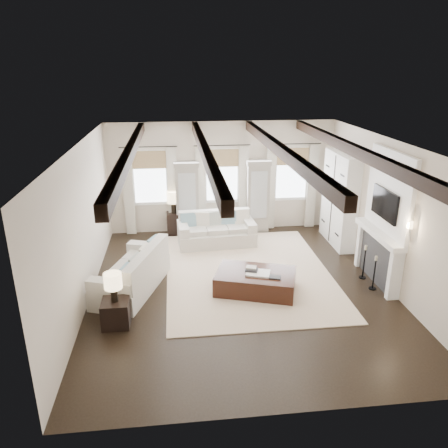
{
  "coord_description": "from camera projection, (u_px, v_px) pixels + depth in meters",
  "views": [
    {
      "loc": [
        -1.35,
        -8.51,
        4.67
      ],
      "look_at": [
        -0.25,
        1.05,
        1.15
      ],
      "focal_mm": 35.0,
      "sensor_mm": 36.0,
      "label": 1
    }
  ],
  "objects": [
    {
      "name": "side_table_back",
      "position": [
        174.0,
        223.0,
        12.73
      ],
      "size": [
        0.42,
        0.42,
        0.63
      ],
      "primitive_type": "cube",
      "color": "black",
      "rests_on": "ground"
    },
    {
      "name": "side_table_front",
      "position": [
        116.0,
        313.0,
        8.25
      ],
      "size": [
        0.51,
        0.51,
        0.51
      ],
      "primitive_type": "cube",
      "color": "black",
      "rests_on": "ground"
    },
    {
      "name": "lamp_front",
      "position": [
        113.0,
        282.0,
        8.03
      ],
      "size": [
        0.33,
        0.33,
        0.58
      ],
      "color": "black",
      "rests_on": "side_table_front"
    },
    {
      "name": "tray",
      "position": [
        258.0,
        273.0,
        9.36
      ],
      "size": [
        0.59,
        0.52,
        0.04
      ],
      "primitive_type": "cube",
      "rotation": [
        0.0,
        0.0,
        -0.32
      ],
      "color": "white",
      "rests_on": "ottoman"
    },
    {
      "name": "book_upper",
      "position": [
        251.0,
        267.0,
        9.46
      ],
      "size": [
        0.26,
        0.23,
        0.03
      ],
      "primitive_type": "cube",
      "rotation": [
        0.0,
        0.0,
        -0.32
      ],
      "color": "beige",
      "rests_on": "book_lower"
    },
    {
      "name": "candlestick_near",
      "position": [
        374.0,
        275.0,
        9.55
      ],
      "size": [
        0.16,
        0.16,
        0.79
      ],
      "color": "black",
      "rests_on": "ground"
    },
    {
      "name": "ottoman",
      "position": [
        256.0,
        282.0,
        9.51
      ],
      "size": [
        1.93,
        1.53,
        0.44
      ],
      "primitive_type": "cube",
      "rotation": [
        0.0,
        0.0,
        -0.32
      ],
      "color": "black",
      "rests_on": "ground"
    },
    {
      "name": "room_shell",
      "position": [
        268.0,
        194.0,
        9.96
      ],
      "size": [
        6.54,
        7.54,
        3.22
      ],
      "color": "beige",
      "rests_on": "ground"
    },
    {
      "name": "area_rug",
      "position": [
        248.0,
        272.0,
        10.43
      ],
      "size": [
        3.83,
        4.99,
        0.02
      ],
      "primitive_type": "cube",
      "color": "beige",
      "rests_on": "ground"
    },
    {
      "name": "sofa_back",
      "position": [
        216.0,
        231.0,
        11.99
      ],
      "size": [
        2.13,
        1.07,
        0.89
      ],
      "color": "beige",
      "rests_on": "ground"
    },
    {
      "name": "ground",
      "position": [
        240.0,
        288.0,
        9.69
      ],
      "size": [
        7.5,
        7.5,
        0.0
      ],
      "primitive_type": "plane",
      "color": "black",
      "rests_on": "ground"
    },
    {
      "name": "lamp_back",
      "position": [
        173.0,
        198.0,
        12.47
      ],
      "size": [
        0.38,
        0.38,
        0.65
      ],
      "color": "black",
      "rests_on": "side_table_back"
    },
    {
      "name": "book_lower",
      "position": [
        252.0,
        270.0,
        9.42
      ],
      "size": [
        0.31,
        0.27,
        0.04
      ],
      "primitive_type": "cube",
      "rotation": [
        0.0,
        0.0,
        -0.32
      ],
      "color": "#262628",
      "rests_on": "tray"
    },
    {
      "name": "candlestick_far",
      "position": [
        364.0,
        265.0,
        10.05
      ],
      "size": [
        0.17,
        0.17,
        0.82
      ],
      "color": "black",
      "rests_on": "ground"
    },
    {
      "name": "book_loose",
      "position": [
        275.0,
        277.0,
        9.19
      ],
      "size": [
        0.28,
        0.25,
        0.03
      ],
      "primitive_type": "cube",
      "rotation": [
        0.0,
        0.0,
        -0.32
      ],
      "color": "#262628",
      "rests_on": "ottoman"
    },
    {
      "name": "sofa_left",
      "position": [
        134.0,
        274.0,
        9.52
      ],
      "size": [
        1.67,
        2.42,
        0.95
      ],
      "color": "beige",
      "rests_on": "ground"
    }
  ]
}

